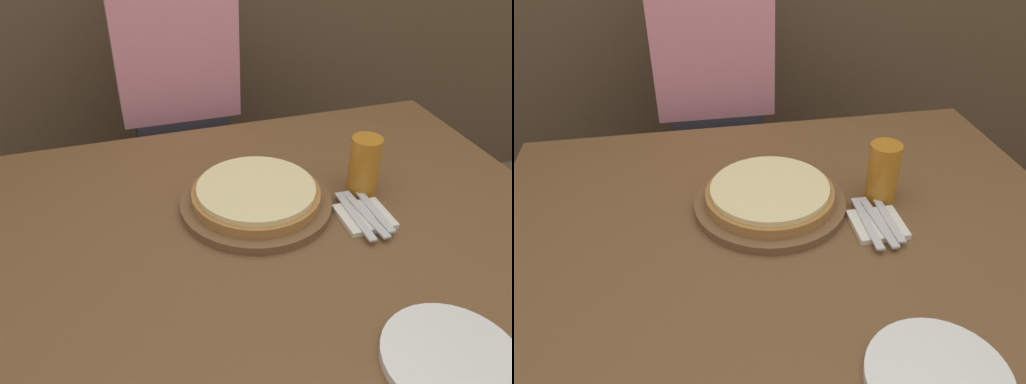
# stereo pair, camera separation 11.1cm
# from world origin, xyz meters

# --- Properties ---
(dining_table) EXTENTS (1.30, 1.06, 0.73)m
(dining_table) POSITION_xyz_m (0.00, 0.00, 0.37)
(dining_table) COLOR brown
(dining_table) RESTS_ON ground_plane
(pizza_on_board) EXTENTS (0.35, 0.35, 0.06)m
(pizza_on_board) POSITION_xyz_m (-0.02, 0.10, 0.76)
(pizza_on_board) COLOR brown
(pizza_on_board) RESTS_ON dining_table
(beer_glass) EXTENTS (0.07, 0.07, 0.14)m
(beer_glass) POSITION_xyz_m (0.24, 0.09, 0.81)
(beer_glass) COLOR #B7701E
(beer_glass) RESTS_ON dining_table
(dinner_plate) EXTENTS (0.22, 0.22, 0.02)m
(dinner_plate) POSITION_xyz_m (0.15, -0.39, 0.74)
(dinner_plate) COLOR white
(dinner_plate) RESTS_ON dining_table
(napkin_stack) EXTENTS (0.11, 0.11, 0.01)m
(napkin_stack) POSITION_xyz_m (0.19, -0.01, 0.74)
(napkin_stack) COLOR silver
(napkin_stack) RESTS_ON dining_table
(fork) EXTENTS (0.02, 0.18, 0.00)m
(fork) POSITION_xyz_m (0.17, -0.01, 0.75)
(fork) COLOR silver
(fork) RESTS_ON napkin_stack
(dinner_knife) EXTENTS (0.03, 0.18, 0.00)m
(dinner_knife) POSITION_xyz_m (0.19, -0.01, 0.75)
(dinner_knife) COLOR silver
(dinner_knife) RESTS_ON napkin_stack
(spoon) EXTENTS (0.02, 0.15, 0.00)m
(spoon) POSITION_xyz_m (0.22, -0.01, 0.75)
(spoon) COLOR silver
(spoon) RESTS_ON napkin_stack
(diner_person) EXTENTS (0.36, 0.20, 1.33)m
(diner_person) POSITION_xyz_m (-0.10, 0.73, 0.66)
(diner_person) COLOR #33333D
(diner_person) RESTS_ON ground_plane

